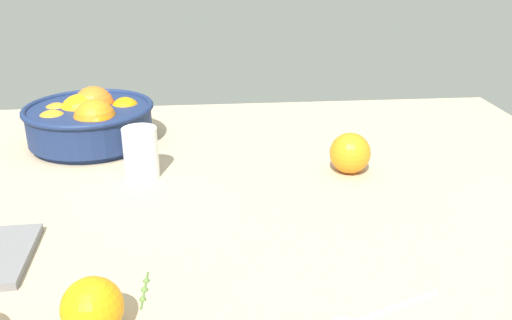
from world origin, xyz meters
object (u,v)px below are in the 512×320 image
(fruit_bowl, at_px, (89,121))
(loose_orange_1, at_px, (92,308))
(juice_glass, at_px, (141,156))
(loose_orange_2, at_px, (350,153))
(spoon, at_px, (367,315))

(fruit_bowl, distance_m, loose_orange_1, 0.62)
(juice_glass, bearing_deg, loose_orange_1, -91.39)
(fruit_bowl, bearing_deg, loose_orange_1, -79.30)
(loose_orange_1, distance_m, loose_orange_2, 0.57)
(loose_orange_1, bearing_deg, fruit_bowl, 100.70)
(fruit_bowl, xyz_separation_m, juice_glass, (0.13, -0.18, -0.01))
(juice_glass, height_order, loose_orange_2, juice_glass)
(juice_glass, bearing_deg, fruit_bowl, 124.59)
(fruit_bowl, height_order, spoon, fruit_bowl)
(juice_glass, xyz_separation_m, spoon, (0.30, -0.43, -0.04))
(fruit_bowl, distance_m, spoon, 0.75)
(loose_orange_1, height_order, loose_orange_2, loose_orange_2)
(juice_glass, bearing_deg, spoon, -55.03)
(spoon, bearing_deg, loose_orange_2, 78.61)
(loose_orange_1, xyz_separation_m, loose_orange_2, (0.40, 0.42, 0.00))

